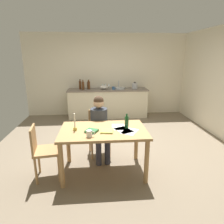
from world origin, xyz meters
The scene contains 26 objects.
ground_plane centered at (0.00, 0.00, -0.02)m, with size 5.20×5.20×0.04m, color #7A6B56.
wall_back centered at (0.00, 2.60, 1.30)m, with size 5.20×0.12×2.60m, color silver.
kitchen_counter centered at (0.00, 2.24, 0.45)m, with size 2.50×0.64×0.90m.
dining_table centered at (-0.28, -0.94, 0.66)m, with size 1.38×0.88×0.76m.
chair_at_table centered at (-0.34, -0.26, 0.50)m, with size 0.45×0.45×0.88m.
person_seated centered at (-0.32, -0.40, 0.68)m, with size 0.38×0.62×1.19m.
chair_side_empty centered at (-1.23, -1.03, 0.49)m, with size 0.45×0.45×0.88m.
coffee_mug centered at (-0.49, -1.22, 0.81)m, with size 0.12×0.08×0.10m.
candlestick centered at (-0.73, -0.94, 0.84)m, with size 0.06×0.06×0.28m.
book_magazine centered at (-0.46, -1.03, 0.78)m, with size 0.17×0.16×0.03m, color #337240.
book_cookery centered at (-0.22, -1.03, 0.77)m, with size 0.19×0.22×0.02m, color #BBBD55.
paper_letter centered at (0.05, -0.99, 0.76)m, with size 0.21×0.30×0.00m, color white.
paper_bill centered at (0.13, -1.06, 0.76)m, with size 0.21×0.30×0.00m, color white.
paper_envelope centered at (-0.02, -0.85, 0.76)m, with size 0.21×0.30×0.00m, color white.
wine_bottle_on_table centered at (0.10, -0.91, 0.87)m, with size 0.06×0.06×0.24m.
sink_unit centered at (0.37, 2.24, 0.92)m, with size 0.36×0.36×0.24m.
bottle_oil centered at (-0.86, 2.31, 1.03)m, with size 0.08×0.08×0.31m.
bottle_vinegar centered at (-0.76, 2.17, 1.03)m, with size 0.07×0.07×0.30m.
bottle_wine_red centered at (-0.61, 2.27, 1.01)m, with size 0.07×0.07×0.27m.
bottle_sauce centered at (-0.59, 2.25, 1.03)m, with size 0.08×0.08×0.30m.
mixing_bowl centered at (-0.12, 2.24, 0.96)m, with size 0.25×0.25×0.11m, color white.
stovetop_kettle centered at (0.86, 2.24, 1.00)m, with size 0.18×0.18×0.22m.
wine_glass_near_sink centered at (0.05, 2.39, 1.01)m, with size 0.07×0.07×0.15m.
wine_glass_by_kettle centered at (-0.07, 2.39, 1.01)m, with size 0.07×0.07×0.15m.
wine_glass_back_left centered at (-0.16, 2.39, 1.01)m, with size 0.07×0.07×0.15m.
teacup_on_counter centered at (0.17, 2.09, 0.95)m, with size 0.12×0.08×0.10m.
Camera 1 is at (-0.39, -3.90, 1.90)m, focal length 31.50 mm.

